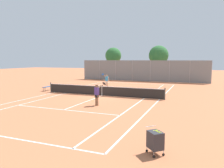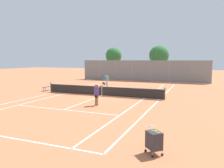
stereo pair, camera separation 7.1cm
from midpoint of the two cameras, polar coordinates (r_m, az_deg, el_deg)
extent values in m
plane|color=#C67047|center=(21.07, -2.56, -3.07)|extent=(120.00, 120.00, 0.00)
cube|color=silver|center=(32.19, 6.24, 0.18)|extent=(11.00, 0.10, 0.01)
cube|color=silver|center=(23.86, -14.69, -2.16)|extent=(0.10, 23.80, 0.01)
cube|color=silver|center=(19.48, 12.37, -3.99)|extent=(0.10, 23.80, 0.01)
cube|color=silver|center=(23.07, -11.95, -2.37)|extent=(0.10, 23.80, 0.01)
cube|color=silver|center=(19.75, 8.44, -3.77)|extent=(0.10, 23.80, 0.01)
cube|color=silver|center=(15.58, -12.40, -6.59)|extent=(8.26, 0.10, 0.01)
cube|color=silver|center=(26.97, 3.07, -0.99)|extent=(8.26, 0.10, 0.01)
cube|color=silver|center=(21.07, -2.56, -3.07)|extent=(0.10, 12.80, 0.01)
cylinder|color=#474C47|center=(24.05, -15.58, -0.84)|extent=(0.10, 0.10, 1.07)
cylinder|color=#474C47|center=(19.33, 13.72, -2.51)|extent=(0.10, 0.10, 1.07)
cube|color=black|center=(21.00, -2.57, -1.82)|extent=(11.90, 0.02, 0.89)
cube|color=white|center=(20.94, -2.57, -0.59)|extent=(11.90, 0.03, 0.06)
cube|color=white|center=(21.01, -2.57, -1.88)|extent=(0.05, 0.03, 0.89)
cube|color=#2D2D33|center=(8.39, 11.16, -14.20)|extent=(0.70, 0.71, 0.64)
cylinder|color=#B7B7BC|center=(8.43, 13.23, -16.88)|extent=(0.02, 0.02, 0.16)
cylinder|color=black|center=(8.47, 13.21, -17.54)|extent=(0.09, 0.09, 0.10)
cylinder|color=#B7B7BC|center=(8.24, 10.82, -17.41)|extent=(0.02, 0.02, 0.16)
cylinder|color=black|center=(8.28, 10.80, -18.08)|extent=(0.09, 0.09, 0.10)
cylinder|color=#B7B7BC|center=(8.82, 11.36, -15.76)|extent=(0.02, 0.02, 0.16)
cylinder|color=black|center=(8.86, 11.34, -16.39)|extent=(0.09, 0.09, 0.10)
cylinder|color=#B7B7BC|center=(8.63, 9.03, -16.22)|extent=(0.02, 0.02, 0.16)
cylinder|color=black|center=(8.68, 9.01, -16.86)|extent=(0.09, 0.09, 0.10)
cylinder|color=#B7B7BC|center=(8.53, 10.01, -10.84)|extent=(0.34, 0.31, 0.02)
sphere|color=#D1DB33|center=(8.47, 11.48, -11.82)|extent=(0.07, 0.07, 0.07)
sphere|color=#D1DB33|center=(8.40, 11.69, -11.87)|extent=(0.07, 0.07, 0.07)
sphere|color=#D1DB33|center=(8.35, 11.99, -12.22)|extent=(0.07, 0.07, 0.07)
sphere|color=#D1DB33|center=(8.31, 12.15, -12.25)|extent=(0.07, 0.07, 0.07)
sphere|color=#D1DB33|center=(8.25, 12.57, -12.37)|extent=(0.07, 0.07, 0.07)
sphere|color=#D1DB33|center=(8.42, 11.09, -11.94)|extent=(0.07, 0.07, 0.07)
sphere|color=#D1DB33|center=(8.37, 11.37, -12.03)|extent=(0.07, 0.07, 0.07)
sphere|color=#D1DB33|center=(8.32, 11.58, -12.10)|extent=(0.07, 0.07, 0.07)
sphere|color=#D1DB33|center=(8.28, 11.83, -12.32)|extent=(0.07, 0.07, 0.07)
sphere|color=#D1DB33|center=(8.20, 12.14, -12.34)|extent=(0.07, 0.07, 0.07)
sphere|color=#D1DB33|center=(8.40, 10.70, -12.00)|extent=(0.07, 0.07, 0.07)
cylinder|color=#936B4C|center=(16.66, -4.14, -4.19)|extent=(0.13, 0.13, 0.82)
cylinder|color=#936B4C|center=(16.52, -3.73, -4.27)|extent=(0.13, 0.13, 0.82)
cube|color=black|center=(16.53, -3.94, -3.10)|extent=(0.33, 0.27, 0.24)
cube|color=#4C388C|center=(16.48, -3.95, -1.87)|extent=(0.39, 0.31, 0.56)
sphere|color=#936B4C|center=(16.43, -3.96, -0.52)|extent=(0.22, 0.22, 0.22)
cylinder|color=black|center=(16.42, -3.97, -0.29)|extent=(0.23, 0.23, 0.02)
cylinder|color=#936B4C|center=(16.65, -4.46, -2.00)|extent=(0.08, 0.08, 0.52)
cylinder|color=#936B4C|center=(16.44, -3.30, -0.87)|extent=(0.25, 0.45, 0.35)
cylinder|color=black|center=(16.50, -2.33, -0.27)|extent=(0.12, 0.24, 0.22)
cylinder|color=black|center=(16.57, -2.03, 0.14)|extent=(0.33, 0.29, 0.23)
cylinder|color=#D8A884|center=(27.30, -1.10, -0.03)|extent=(0.13, 0.13, 0.82)
cylinder|color=#D8A884|center=(27.39, -1.43, -0.01)|extent=(0.13, 0.13, 0.82)
cube|color=white|center=(27.31, -1.27, 0.67)|extent=(0.30, 0.21, 0.24)
cube|color=#3399D8|center=(27.27, -1.27, 1.42)|extent=(0.36, 0.23, 0.56)
sphere|color=#D8A884|center=(27.24, -1.27, 2.24)|extent=(0.22, 0.22, 0.22)
cylinder|color=black|center=(27.24, -1.27, 2.37)|extent=(0.23, 0.23, 0.02)
cylinder|color=#D8A884|center=(27.17, -0.86, 1.27)|extent=(0.08, 0.08, 0.52)
cylinder|color=#D8A884|center=(27.19, -1.66, 2.02)|extent=(0.13, 0.46, 0.35)
cylinder|color=#1E4C99|center=(27.02, -2.17, 2.33)|extent=(0.06, 0.25, 0.22)
cylinder|color=#1E4C99|center=(26.91, -2.30, 2.54)|extent=(0.30, 0.22, 0.23)
sphere|color=#D1DB33|center=(26.94, -0.52, -0.92)|extent=(0.07, 0.07, 0.07)
sphere|color=#D1DB33|center=(23.16, 12.05, -2.27)|extent=(0.07, 0.07, 0.07)
sphere|color=#D1DB33|center=(24.10, 3.75, -1.80)|extent=(0.07, 0.07, 0.07)
sphere|color=#D1DB33|center=(18.30, -4.92, -4.44)|extent=(0.07, 0.07, 0.07)
cube|color=#33598C|center=(25.55, -16.32, -0.66)|extent=(0.36, 1.50, 0.05)
cylinder|color=#262626|center=(26.00, -15.21, -1.03)|extent=(0.05, 0.05, 0.41)
cylinder|color=#262626|center=(25.00, -16.97, -1.37)|extent=(0.05, 0.05, 0.41)
cylinder|color=#262626|center=(26.15, -15.66, -1.00)|extent=(0.05, 0.05, 0.41)
cylinder|color=#262626|center=(25.16, -17.42, -1.34)|extent=(0.05, 0.05, 0.41)
cylinder|color=gray|center=(39.12, -7.05, 3.73)|extent=(0.08, 0.08, 3.36)
cylinder|color=gray|center=(37.79, -3.14, 3.68)|extent=(0.08, 0.08, 3.36)
cylinder|color=gray|center=(36.64, 1.04, 3.60)|extent=(0.08, 0.08, 3.36)
cylinder|color=gray|center=(35.70, 5.46, 3.50)|extent=(0.08, 0.08, 3.36)
cylinder|color=gray|center=(34.98, 10.09, 3.37)|extent=(0.08, 0.08, 3.36)
cylinder|color=gray|center=(34.50, 14.88, 3.22)|extent=(0.08, 0.08, 3.36)
cylinder|color=gray|center=(34.27, 19.77, 3.04)|extent=(0.08, 0.08, 3.36)
cylinder|color=gray|center=(34.29, 24.69, 2.83)|extent=(0.08, 0.08, 3.36)
cube|color=slate|center=(35.31, 7.76, 3.44)|extent=(20.58, 0.02, 3.32)
cylinder|color=brown|center=(40.70, 0.46, 3.74)|extent=(0.30, 0.30, 3.17)
sphere|color=#2D6B33|center=(40.66, 0.47, 7.43)|extent=(2.96, 2.96, 2.96)
sphere|color=#2D6B33|center=(40.91, 0.51, 6.91)|extent=(1.63, 1.63, 1.63)
cylinder|color=brown|center=(38.65, 12.12, 3.36)|extent=(0.32, 0.32, 3.03)
sphere|color=#2D6B33|center=(38.61, 12.22, 7.34)|extent=(3.35, 3.35, 3.35)
sphere|color=#2D6B33|center=(38.94, 12.19, 6.71)|extent=(2.08, 2.08, 2.08)
camera|label=1|loc=(0.04, -89.91, 0.01)|focal=35.00mm
camera|label=2|loc=(0.04, 90.09, -0.01)|focal=35.00mm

